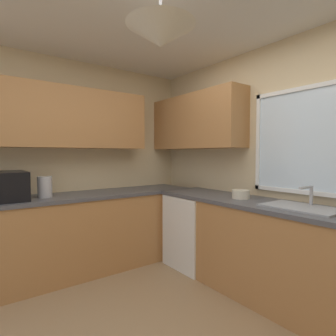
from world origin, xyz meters
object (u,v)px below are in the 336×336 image
at_px(kettle, 45,187).
at_px(sink_assembly, 302,207).
at_px(microwave, 6,186).
at_px(bowl, 241,194).
at_px(dishwasher, 196,230).

bearing_deg(kettle, sink_assembly, 40.20).
height_order(microwave, bowl, microwave).
relative_size(microwave, sink_assembly, 0.78).
relative_size(microwave, bowl, 2.64).
bearing_deg(kettle, microwave, -93.23).
distance_m(microwave, sink_assembly, 2.80).
distance_m(dishwasher, sink_assembly, 1.39).
relative_size(microwave, kettle, 2.12).
bearing_deg(microwave, bowl, 56.61).
xyz_separation_m(kettle, sink_assembly, (1.94, 1.64, -0.10)).
height_order(dishwasher, bowl, bowl).
height_order(microwave, kettle, microwave).
bearing_deg(bowl, dishwasher, -177.35).
xyz_separation_m(dishwasher, microwave, (-0.66, -1.96, 0.62)).
relative_size(dishwasher, kettle, 3.84).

